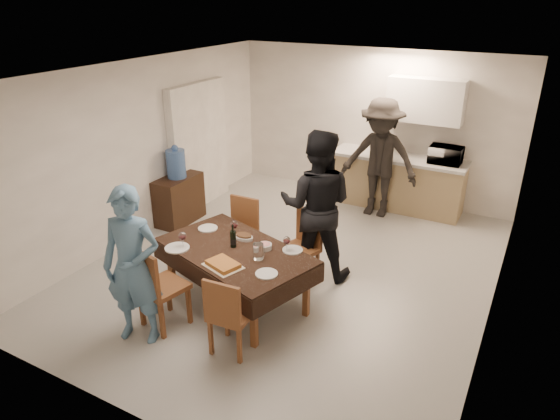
# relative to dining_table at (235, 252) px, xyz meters

# --- Properties ---
(floor) EXTENTS (5.00, 6.00, 0.02)m
(floor) POSITION_rel_dining_table_xyz_m (0.23, 1.07, -0.68)
(floor) COLOR #A3A39F
(floor) RESTS_ON ground
(ceiling) EXTENTS (5.00, 6.00, 0.02)m
(ceiling) POSITION_rel_dining_table_xyz_m (0.23, 1.07, 1.92)
(ceiling) COLOR white
(ceiling) RESTS_ON wall_back
(wall_back) EXTENTS (5.00, 0.02, 2.60)m
(wall_back) POSITION_rel_dining_table_xyz_m (0.23, 4.07, 0.62)
(wall_back) COLOR white
(wall_back) RESTS_ON floor
(wall_front) EXTENTS (5.00, 0.02, 2.60)m
(wall_front) POSITION_rel_dining_table_xyz_m (0.23, -1.93, 0.62)
(wall_front) COLOR white
(wall_front) RESTS_ON floor
(wall_left) EXTENTS (0.02, 6.00, 2.60)m
(wall_left) POSITION_rel_dining_table_xyz_m (-2.27, 1.07, 0.62)
(wall_left) COLOR white
(wall_left) RESTS_ON floor
(wall_right) EXTENTS (0.02, 6.00, 2.60)m
(wall_right) POSITION_rel_dining_table_xyz_m (2.73, 1.07, 0.62)
(wall_right) COLOR white
(wall_right) RESTS_ON floor
(stub_partition) EXTENTS (0.15, 1.40, 2.10)m
(stub_partition) POSITION_rel_dining_table_xyz_m (-2.19, 2.27, 0.37)
(stub_partition) COLOR white
(stub_partition) RESTS_ON floor
(kitchen_base_cabinet) EXTENTS (2.20, 0.60, 0.86)m
(kitchen_base_cabinet) POSITION_rel_dining_table_xyz_m (0.83, 3.75, -0.25)
(kitchen_base_cabinet) COLOR #A08960
(kitchen_base_cabinet) RESTS_ON floor
(kitchen_worktop) EXTENTS (2.24, 0.64, 0.05)m
(kitchen_worktop) POSITION_rel_dining_table_xyz_m (0.83, 3.75, 0.21)
(kitchen_worktop) COLOR #BBBAB5
(kitchen_worktop) RESTS_ON kitchen_base_cabinet
(upper_cabinet) EXTENTS (1.20, 0.34, 0.70)m
(upper_cabinet) POSITION_rel_dining_table_xyz_m (1.13, 3.89, 1.17)
(upper_cabinet) COLOR silver
(upper_cabinet) RESTS_ON wall_back
(dining_table) EXTENTS (2.05, 1.55, 0.71)m
(dining_table) POSITION_rel_dining_table_xyz_m (0.00, 0.00, 0.00)
(dining_table) COLOR black
(dining_table) RESTS_ON floor
(chair_near_left) EXTENTS (0.54, 0.55, 0.54)m
(chair_near_left) POSITION_rel_dining_table_xyz_m (-0.45, -0.84, -0.06)
(chair_near_left) COLOR brown
(chair_near_left) RESTS_ON floor
(chair_near_right) EXTENTS (0.44, 0.44, 0.49)m
(chair_near_right) POSITION_rel_dining_table_xyz_m (0.45, -0.84, -0.12)
(chair_near_right) COLOR brown
(chair_near_right) RESTS_ON floor
(chair_far_left) EXTENTS (0.44, 0.44, 0.51)m
(chair_far_left) POSITION_rel_dining_table_xyz_m (-0.45, 0.66, -0.10)
(chair_far_left) COLOR brown
(chair_far_left) RESTS_ON floor
(chair_far_right) EXTENTS (0.55, 0.56, 0.51)m
(chair_far_right) POSITION_rel_dining_table_xyz_m (0.45, 0.66, -0.10)
(chair_far_right) COLOR brown
(chair_far_right) RESTS_ON floor
(console) EXTENTS (0.41, 0.83, 0.76)m
(console) POSITION_rel_dining_table_xyz_m (-2.05, 1.48, -0.30)
(console) COLOR black
(console) RESTS_ON floor
(water_jug) EXTENTS (0.30, 0.30, 0.44)m
(water_jug) POSITION_rel_dining_table_xyz_m (-2.05, 1.48, 0.31)
(water_jug) COLOR #4974BC
(water_jug) RESTS_ON console
(wine_bottle) EXTENTS (0.07, 0.07, 0.28)m
(wine_bottle) POSITION_rel_dining_table_xyz_m (-0.05, 0.05, 0.18)
(wine_bottle) COLOR black
(wine_bottle) RESTS_ON dining_table
(water_pitcher) EXTENTS (0.12, 0.12, 0.18)m
(water_pitcher) POSITION_rel_dining_table_xyz_m (0.35, -0.05, 0.12)
(water_pitcher) COLOR white
(water_pitcher) RESTS_ON dining_table
(savoury_tart) EXTENTS (0.48, 0.41, 0.05)m
(savoury_tart) POSITION_rel_dining_table_xyz_m (0.10, -0.38, 0.06)
(savoury_tart) COLOR #BA7236
(savoury_tart) RESTS_ON dining_table
(salad_bowl) EXTENTS (0.16, 0.16, 0.06)m
(salad_bowl) POSITION_rel_dining_table_xyz_m (0.30, 0.18, 0.06)
(salad_bowl) COLOR silver
(salad_bowl) RESTS_ON dining_table
(mushroom_dish) EXTENTS (0.21, 0.21, 0.04)m
(mushroom_dish) POSITION_rel_dining_table_xyz_m (-0.05, 0.28, 0.05)
(mushroom_dish) COLOR silver
(mushroom_dish) RESTS_ON dining_table
(wine_glass_a) EXTENTS (0.09, 0.09, 0.21)m
(wine_glass_a) POSITION_rel_dining_table_xyz_m (-0.55, -0.25, 0.14)
(wine_glass_a) COLOR white
(wine_glass_a) RESTS_ON dining_table
(wine_glass_b) EXTENTS (0.09, 0.09, 0.19)m
(wine_glass_b) POSITION_rel_dining_table_xyz_m (0.55, 0.25, 0.13)
(wine_glass_b) COLOR white
(wine_glass_b) RESTS_ON dining_table
(wine_glass_c) EXTENTS (0.09, 0.09, 0.20)m
(wine_glass_c) POSITION_rel_dining_table_xyz_m (-0.20, 0.30, 0.13)
(wine_glass_c) COLOR white
(wine_glass_c) RESTS_ON dining_table
(plate_near_left) EXTENTS (0.29, 0.29, 0.02)m
(plate_near_left) POSITION_rel_dining_table_xyz_m (-0.60, -0.30, 0.04)
(plate_near_left) COLOR silver
(plate_near_left) RESTS_ON dining_table
(plate_near_right) EXTENTS (0.24, 0.24, 0.01)m
(plate_near_right) POSITION_rel_dining_table_xyz_m (0.60, -0.30, 0.04)
(plate_near_right) COLOR silver
(plate_near_right) RESTS_ON dining_table
(plate_far_left) EXTENTS (0.25, 0.25, 0.01)m
(plate_far_left) POSITION_rel_dining_table_xyz_m (-0.60, 0.30, 0.04)
(plate_far_left) COLOR silver
(plate_far_left) RESTS_ON dining_table
(plate_far_right) EXTENTS (0.24, 0.24, 0.01)m
(plate_far_right) POSITION_rel_dining_table_xyz_m (0.60, 0.30, 0.04)
(plate_far_right) COLOR silver
(plate_far_right) RESTS_ON dining_table
(microwave) EXTENTS (0.51, 0.34, 0.28)m
(microwave) POSITION_rel_dining_table_xyz_m (1.58, 3.75, 0.37)
(microwave) COLOR silver
(microwave) RESTS_ON kitchen_worktop
(person_near) EXTENTS (0.73, 0.59, 1.74)m
(person_near) POSITION_rel_dining_table_xyz_m (-0.55, -1.05, 0.19)
(person_near) COLOR teal
(person_near) RESTS_ON floor
(person_far) EXTENTS (1.12, 0.98, 1.96)m
(person_far) POSITION_rel_dining_table_xyz_m (0.55, 1.05, 0.30)
(person_far) COLOR black
(person_far) RESTS_ON floor
(person_kitchen) EXTENTS (1.26, 0.72, 1.95)m
(person_kitchen) POSITION_rel_dining_table_xyz_m (0.64, 3.30, 0.30)
(person_kitchen) COLOR black
(person_kitchen) RESTS_ON floor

